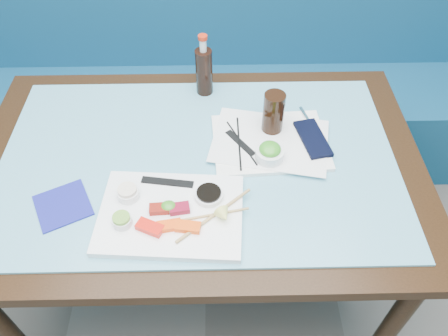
{
  "coord_description": "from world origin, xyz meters",
  "views": [
    {
      "loc": [
        0.06,
        0.53,
        1.75
      ],
      "look_at": [
        0.08,
        1.37,
        0.8
      ],
      "focal_mm": 35.0,
      "sensor_mm": 36.0,
      "label": 1
    }
  ],
  "objects_px": {
    "cola_glass": "(273,113)",
    "cola_bottle_body": "(204,72)",
    "blue_napkin": "(63,205)",
    "serving_tray": "(270,142)",
    "dining_table": "(199,178)",
    "seaweed_bowl": "(269,154)",
    "booth_bench": "(205,88)",
    "sashimi_plate": "(171,214)"
  },
  "relations": [
    {
      "from": "booth_bench",
      "to": "dining_table",
      "type": "height_order",
      "value": "booth_bench"
    },
    {
      "from": "seaweed_bowl",
      "to": "cola_glass",
      "type": "distance_m",
      "value": 0.14
    },
    {
      "from": "booth_bench",
      "to": "blue_napkin",
      "type": "relative_size",
      "value": 21.13
    },
    {
      "from": "cola_bottle_body",
      "to": "blue_napkin",
      "type": "bearing_deg",
      "value": -128.08
    },
    {
      "from": "serving_tray",
      "to": "blue_napkin",
      "type": "distance_m",
      "value": 0.65
    },
    {
      "from": "cola_bottle_body",
      "to": "sashimi_plate",
      "type": "bearing_deg",
      "value": -99.23
    },
    {
      "from": "booth_bench",
      "to": "dining_table",
      "type": "xyz_separation_m",
      "value": [
        0.0,
        -0.84,
        0.29
      ]
    },
    {
      "from": "serving_tray",
      "to": "cola_glass",
      "type": "bearing_deg",
      "value": 76.41
    },
    {
      "from": "cola_glass",
      "to": "cola_bottle_body",
      "type": "height_order",
      "value": "cola_bottle_body"
    },
    {
      "from": "sashimi_plate",
      "to": "cola_bottle_body",
      "type": "distance_m",
      "value": 0.56
    },
    {
      "from": "serving_tray",
      "to": "cola_bottle_body",
      "type": "height_order",
      "value": "cola_bottle_body"
    },
    {
      "from": "serving_tray",
      "to": "cola_glass",
      "type": "height_order",
      "value": "cola_glass"
    },
    {
      "from": "serving_tray",
      "to": "seaweed_bowl",
      "type": "relative_size",
      "value": 4.08
    },
    {
      "from": "dining_table",
      "to": "seaweed_bowl",
      "type": "relative_size",
      "value": 16.0
    },
    {
      "from": "dining_table",
      "to": "blue_napkin",
      "type": "relative_size",
      "value": 9.86
    },
    {
      "from": "sashimi_plate",
      "to": "seaweed_bowl",
      "type": "xyz_separation_m",
      "value": [
        0.29,
        0.2,
        0.02
      ]
    },
    {
      "from": "dining_table",
      "to": "blue_napkin",
      "type": "distance_m",
      "value": 0.43
    },
    {
      "from": "seaweed_bowl",
      "to": "cola_glass",
      "type": "bearing_deg",
      "value": 81.25
    },
    {
      "from": "cola_glass",
      "to": "blue_napkin",
      "type": "bearing_deg",
      "value": -154.76
    },
    {
      "from": "blue_napkin",
      "to": "serving_tray",
      "type": "bearing_deg",
      "value": 21.22
    },
    {
      "from": "booth_bench",
      "to": "cola_bottle_body",
      "type": "relative_size",
      "value": 17.84
    },
    {
      "from": "sashimi_plate",
      "to": "seaweed_bowl",
      "type": "height_order",
      "value": "seaweed_bowl"
    },
    {
      "from": "seaweed_bowl",
      "to": "cola_bottle_body",
      "type": "bearing_deg",
      "value": 120.04
    },
    {
      "from": "serving_tray",
      "to": "dining_table",
      "type": "bearing_deg",
      "value": -168.32
    },
    {
      "from": "dining_table",
      "to": "cola_glass",
      "type": "xyz_separation_m",
      "value": [
        0.24,
        0.12,
        0.17
      ]
    },
    {
      "from": "blue_napkin",
      "to": "sashimi_plate",
      "type": "bearing_deg",
      "value": -7.79
    },
    {
      "from": "cola_glass",
      "to": "serving_tray",
      "type": "bearing_deg",
      "value": -100.3
    },
    {
      "from": "sashimi_plate",
      "to": "cola_bottle_body",
      "type": "xyz_separation_m",
      "value": [
        0.09,
        0.55,
        0.07
      ]
    },
    {
      "from": "dining_table",
      "to": "sashimi_plate",
      "type": "xyz_separation_m",
      "value": [
        -0.07,
        -0.22,
        0.1
      ]
    },
    {
      "from": "blue_napkin",
      "to": "cola_bottle_body",
      "type": "bearing_deg",
      "value": 51.92
    },
    {
      "from": "booth_bench",
      "to": "seaweed_bowl",
      "type": "distance_m",
      "value": 0.97
    },
    {
      "from": "booth_bench",
      "to": "blue_napkin",
      "type": "bearing_deg",
      "value": -110.4
    },
    {
      "from": "dining_table",
      "to": "sashimi_plate",
      "type": "distance_m",
      "value": 0.25
    },
    {
      "from": "seaweed_bowl",
      "to": "cola_glass",
      "type": "xyz_separation_m",
      "value": [
        0.02,
        0.13,
        0.05
      ]
    },
    {
      "from": "booth_bench",
      "to": "sashimi_plate",
      "type": "bearing_deg",
      "value": -93.81
    },
    {
      "from": "booth_bench",
      "to": "cola_glass",
      "type": "distance_m",
      "value": 0.89
    },
    {
      "from": "cola_glass",
      "to": "cola_bottle_body",
      "type": "xyz_separation_m",
      "value": [
        -0.22,
        0.21,
        0.0
      ]
    },
    {
      "from": "sashimi_plate",
      "to": "seaweed_bowl",
      "type": "distance_m",
      "value": 0.35
    },
    {
      "from": "dining_table",
      "to": "cola_bottle_body",
      "type": "distance_m",
      "value": 0.37
    },
    {
      "from": "booth_bench",
      "to": "cola_bottle_body",
      "type": "height_order",
      "value": "booth_bench"
    },
    {
      "from": "blue_napkin",
      "to": "dining_table",
      "type": "bearing_deg",
      "value": 24.77
    },
    {
      "from": "seaweed_bowl",
      "to": "cola_glass",
      "type": "relative_size",
      "value": 0.63
    }
  ]
}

